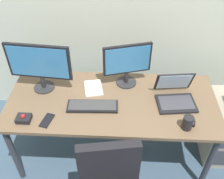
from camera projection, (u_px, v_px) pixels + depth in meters
The scene contains 10 objects.
ground_plane at pixel (112, 151), 2.63m from camera, with size 8.00×8.00×0.00m, color #374B5E.
desk at pixel (112, 106), 2.21m from camera, with size 1.75×0.76×0.71m.
monitor_main at pixel (39, 64), 2.12m from camera, with size 0.54×0.18×0.44m.
monitor_side at pixel (127, 63), 2.19m from camera, with size 0.41×0.18×0.39m.
keyboard at pixel (93, 106), 2.10m from camera, with size 0.41×0.15×0.03m.
laptop at pixel (175, 95), 2.14m from camera, with size 0.34×0.33×0.23m.
trackball_mouse at pixel (24, 118), 1.98m from camera, with size 0.11×0.09×0.07m.
coffee_mug at pixel (188, 123), 1.91m from camera, with size 0.09×0.08×0.11m.
paper_notepad at pixel (93, 88), 2.28m from camera, with size 0.15×0.21×0.01m, color white.
cell_phone at pixel (47, 120), 1.99m from camera, with size 0.07×0.14×0.01m, color black.
Camera 1 is at (0.08, -1.57, 2.20)m, focal length 41.67 mm.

